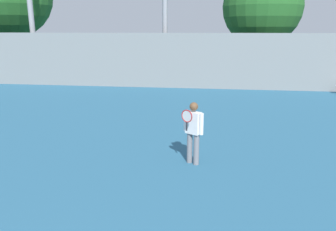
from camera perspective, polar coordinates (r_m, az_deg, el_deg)
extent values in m
cylinder|color=slate|center=(8.35, 3.79, -5.59)|extent=(0.14, 0.14, 0.80)
cylinder|color=slate|center=(8.24, 4.95, -5.90)|extent=(0.14, 0.14, 0.80)
cube|color=white|center=(8.09, 4.46, -1.27)|extent=(0.42, 0.37, 0.55)
cylinder|color=white|center=(8.22, 3.11, -0.92)|extent=(0.10, 0.10, 0.53)
cylinder|color=white|center=(7.96, 5.85, -1.51)|extent=(0.10, 0.10, 0.53)
sphere|color=brown|center=(7.98, 4.52, 1.56)|extent=(0.21, 0.21, 0.21)
cylinder|color=black|center=(7.88, 3.28, -1.90)|extent=(0.03, 0.03, 0.22)
torus|color=red|center=(7.81, 3.31, -0.10)|extent=(0.28, 0.19, 0.31)
cylinder|color=silver|center=(7.81, 3.31, -0.10)|extent=(0.23, 0.15, 0.27)
cube|color=gray|center=(18.86, 1.57, 9.48)|extent=(32.86, 0.06, 3.10)
cylinder|color=brown|center=(22.51, 15.51, 9.30)|extent=(0.49, 0.49, 2.70)
sphere|color=#235B23|center=(22.46, 16.12, 17.77)|extent=(4.95, 4.95, 4.95)
cylinder|color=brown|center=(27.12, -25.11, 9.95)|extent=(0.44, 0.44, 3.29)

